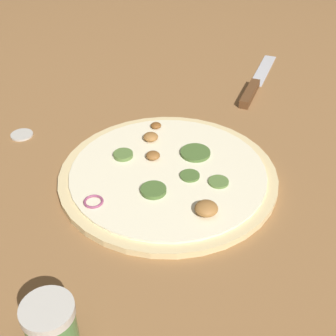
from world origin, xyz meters
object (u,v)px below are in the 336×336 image
Objects in this scene: knife at (253,87)px; loose_cap at (22,134)px; spice_jar at (51,328)px; pizza at (168,174)px.

knife is 5.84× the size of loose_cap.
loose_cap is (-0.48, -0.03, -0.03)m from spice_jar.
loose_cap is (-0.20, -0.24, -0.00)m from pizza.
spice_jar is (0.54, -0.48, 0.03)m from knife.
knife is 3.37× the size of spice_jar.
knife is 0.73m from spice_jar.
loose_cap is (0.06, -0.51, -0.00)m from knife.
spice_jar reaches higher than knife.
knife is at bearing 96.49° from loose_cap.
spice_jar reaches higher than pizza.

